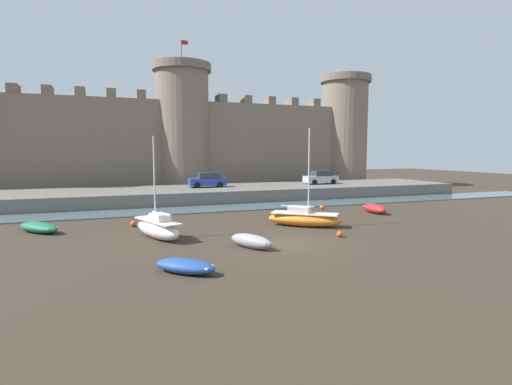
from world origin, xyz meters
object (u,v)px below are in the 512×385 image
(sailboat_midflat_left, at_px, (304,218))
(mooring_buoy_near_shore, at_px, (322,207))
(rowboat_near_channel_right, at_px, (251,241))
(rowboat_midflat_centre, at_px, (39,227))
(rowboat_foreground_left, at_px, (375,208))
(sailboat_foreground_right, at_px, (158,228))
(rowboat_near_channel_left, at_px, (185,266))
(mooring_buoy_near_channel, at_px, (340,234))
(mooring_buoy_mid_mud, at_px, (133,224))
(car_quay_centre_west, at_px, (321,178))
(car_quay_east, at_px, (208,180))

(sailboat_midflat_left, bearing_deg, mooring_buoy_near_shore, 52.22)
(rowboat_near_channel_right, distance_m, rowboat_midflat_centre, 14.63)
(rowboat_foreground_left, distance_m, rowboat_midflat_centre, 25.95)
(sailboat_midflat_left, bearing_deg, rowboat_foreground_left, 21.50)
(sailboat_foreground_right, height_order, rowboat_foreground_left, sailboat_foreground_right)
(sailboat_midflat_left, height_order, mooring_buoy_near_shore, sailboat_midflat_left)
(rowboat_near_channel_right, bearing_deg, sailboat_midflat_left, 39.67)
(rowboat_midflat_centre, bearing_deg, rowboat_near_channel_left, -58.41)
(rowboat_midflat_centre, xyz_separation_m, mooring_buoy_near_channel, (17.83, -8.06, -0.17))
(rowboat_foreground_left, relative_size, rowboat_midflat_centre, 0.85)
(sailboat_foreground_right, xyz_separation_m, rowboat_near_channel_left, (0.32, -7.62, -0.33))
(mooring_buoy_mid_mud, bearing_deg, rowboat_near_channel_left, -82.87)
(rowboat_foreground_left, distance_m, mooring_buoy_near_channel, 10.97)
(rowboat_foreground_left, height_order, mooring_buoy_near_shore, rowboat_foreground_left)
(rowboat_near_channel_left, bearing_deg, rowboat_near_channel_right, 38.33)
(car_quay_centre_west, bearing_deg, mooring_buoy_mid_mud, -148.73)
(sailboat_foreground_right, xyz_separation_m, mooring_buoy_near_shore, (15.64, 7.39, -0.47))
(rowboat_near_channel_right, bearing_deg, mooring_buoy_near_channel, 6.62)
(rowboat_midflat_centre, relative_size, car_quay_centre_west, 0.87)
(sailboat_foreground_right, relative_size, mooring_buoy_near_shore, 16.40)
(rowboat_foreground_left, relative_size, rowboat_near_channel_right, 1.01)
(mooring_buoy_near_shore, xyz_separation_m, car_quay_centre_west, (6.04, 10.93, 1.92))
(rowboat_near_channel_left, relative_size, mooring_buoy_near_shore, 7.68)
(mooring_buoy_mid_mud, relative_size, car_quay_centre_west, 0.11)
(rowboat_near_channel_left, relative_size, car_quay_centre_west, 0.71)
(rowboat_foreground_left, bearing_deg, sailboat_foreground_right, -168.51)
(rowboat_near_channel_right, distance_m, car_quay_centre_west, 28.39)
(rowboat_near_channel_left, xyz_separation_m, mooring_buoy_mid_mud, (-1.51, 12.06, -0.11))
(rowboat_near_channel_left, distance_m, car_quay_east, 27.53)
(sailboat_foreground_right, relative_size, rowboat_foreground_left, 2.05)
(rowboat_foreground_left, xyz_separation_m, mooring_buoy_mid_mud, (-19.99, 0.62, -0.19))
(sailboat_midflat_left, relative_size, mooring_buoy_near_channel, 18.06)
(rowboat_near_channel_right, bearing_deg, sailboat_foreground_right, 136.93)
(mooring_buoy_near_shore, bearing_deg, sailboat_foreground_right, -154.70)
(sailboat_foreground_right, bearing_deg, rowboat_foreground_left, 11.49)
(mooring_buoy_near_shore, height_order, car_quay_centre_west, car_quay_centre_west)
(rowboat_near_channel_left, height_order, mooring_buoy_near_channel, rowboat_near_channel_left)
(mooring_buoy_near_shore, bearing_deg, mooring_buoy_near_channel, -114.32)
(rowboat_foreground_left, xyz_separation_m, rowboat_midflat_centre, (-25.94, 0.68, -0.05))
(sailboat_foreground_right, relative_size, rowboat_near_channel_right, 2.07)
(sailboat_foreground_right, height_order, car_quay_east, sailboat_foreground_right)
(car_quay_east, bearing_deg, sailboat_foreground_right, -112.02)
(mooring_buoy_mid_mud, distance_m, car_quay_east, 17.01)
(mooring_buoy_near_channel, distance_m, car_quay_east, 22.71)
(rowboat_near_channel_left, height_order, car_quay_centre_west, car_quay_centre_west)
(mooring_buoy_near_shore, xyz_separation_m, mooring_buoy_mid_mud, (-16.83, -2.96, 0.03))
(sailboat_foreground_right, bearing_deg, car_quay_centre_west, 40.21)
(sailboat_foreground_right, height_order, mooring_buoy_mid_mud, sailboat_foreground_right)
(rowboat_near_channel_left, height_order, rowboat_foreground_left, rowboat_foreground_left)
(sailboat_midflat_left, height_order, sailboat_foreground_right, sailboat_midflat_left)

